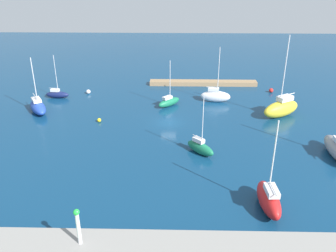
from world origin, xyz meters
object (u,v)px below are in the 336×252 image
at_px(sailboat_white_lone_south, 215,96).
at_px(sailboat_red_near_pier, 269,199).
at_px(sailboat_blue_outer_mooring, 38,107).
at_px(harbor_beacon, 78,224).
at_px(sailboat_green_far_north, 169,102).
at_px(sailboat_green_west_end, 200,147).
at_px(pier_dock, 203,83).
at_px(mooring_buoy_red, 271,90).
at_px(mooring_buoy_white, 88,92).
at_px(mooring_buoy_yellow, 99,120).
at_px(sailboat_navy_east_end, 57,94).
at_px(sailboat_yellow_along_channel, 281,108).

height_order(sailboat_white_lone_south, sailboat_red_near_pier, sailboat_white_lone_south).
bearing_deg(sailboat_blue_outer_mooring, sailboat_white_lone_south, 68.93).
height_order(harbor_beacon, sailboat_red_near_pier, sailboat_red_near_pier).
xyz_separation_m(sailboat_green_far_north, sailboat_green_west_end, (-4.77, 17.86, 0.09)).
distance_m(sailboat_white_lone_south, sailboat_green_west_end, 20.69).
relative_size(harbor_beacon, sailboat_green_west_end, 0.44).
distance_m(pier_dock, sailboat_green_far_north, 14.45).
relative_size(sailboat_green_west_end, mooring_buoy_red, 9.67).
xyz_separation_m(mooring_buoy_white, mooring_buoy_red, (-37.23, -1.64, 0.01)).
bearing_deg(sailboat_blue_outer_mooring, mooring_buoy_red, 73.08).
bearing_deg(mooring_buoy_red, pier_dock, -18.51).
bearing_deg(mooring_buoy_white, mooring_buoy_red, -177.48).
bearing_deg(sailboat_green_far_north, harbor_beacon, -145.70).
height_order(harbor_beacon, sailboat_white_lone_south, sailboat_white_lone_south).
relative_size(sailboat_red_near_pier, mooring_buoy_yellow, 15.77).
distance_m(sailboat_white_lone_south, mooring_buoy_yellow, 22.68).
bearing_deg(sailboat_green_west_end, sailboat_red_near_pier, -15.57).
height_order(sailboat_green_far_north, sailboat_navy_east_end, sailboat_green_far_north).
relative_size(mooring_buoy_yellow, mooring_buoy_red, 0.76).
bearing_deg(mooring_buoy_yellow, mooring_buoy_white, -70.41).
bearing_deg(sailboat_navy_east_end, sailboat_yellow_along_channel, -8.04).
relative_size(sailboat_yellow_along_channel, sailboat_navy_east_end, 1.66).
bearing_deg(sailboat_yellow_along_channel, sailboat_white_lone_south, -64.37).
relative_size(sailboat_red_near_pier, mooring_buoy_white, 12.15).
xyz_separation_m(harbor_beacon, mooring_buoy_yellow, (4.33, -30.03, -3.38)).
bearing_deg(mooring_buoy_red, sailboat_navy_east_end, 5.53).
bearing_deg(mooring_buoy_red, sailboat_blue_outer_mooring, 14.69).
distance_m(sailboat_green_far_north, sailboat_navy_east_end, 22.36).
height_order(harbor_beacon, sailboat_green_far_north, sailboat_green_far_north).
height_order(sailboat_green_far_north, mooring_buoy_red, sailboat_green_far_north).
height_order(sailboat_green_far_north, sailboat_white_lone_south, sailboat_white_lone_south).
bearing_deg(sailboat_green_far_north, mooring_buoy_red, -23.74).
xyz_separation_m(pier_dock, mooring_buoy_yellow, (18.71, 20.04, -0.12)).
bearing_deg(sailboat_green_far_north, sailboat_navy_east_end, 125.26).
bearing_deg(sailboat_yellow_along_channel, sailboat_blue_outer_mooring, -32.77).
bearing_deg(sailboat_red_near_pier, mooring_buoy_red, -16.70).
xyz_separation_m(harbor_beacon, sailboat_green_west_end, (-11.99, -19.67, -2.77)).
relative_size(sailboat_navy_east_end, sailboat_green_west_end, 0.99).
height_order(sailboat_yellow_along_channel, sailboat_navy_east_end, sailboat_yellow_along_channel).
bearing_deg(pier_dock, harbor_beacon, 73.98).
distance_m(pier_dock, mooring_buoy_red, 14.33).
distance_m(sailboat_red_near_pier, mooring_buoy_white, 46.03).
distance_m(sailboat_navy_east_end, mooring_buoy_yellow, 15.46).
relative_size(harbor_beacon, sailboat_navy_east_end, 0.44).
xyz_separation_m(sailboat_yellow_along_channel, mooring_buoy_yellow, (31.00, 3.09, -1.24)).
xyz_separation_m(sailboat_white_lone_south, sailboat_green_west_end, (4.05, 20.29, -0.25)).
distance_m(sailboat_yellow_along_channel, sailboat_white_lone_south, 12.64).
bearing_deg(sailboat_green_west_end, sailboat_navy_east_end, -172.95).
bearing_deg(sailboat_green_far_north, pier_dock, 15.46).
bearing_deg(sailboat_green_west_end, sailboat_blue_outer_mooring, -161.07).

